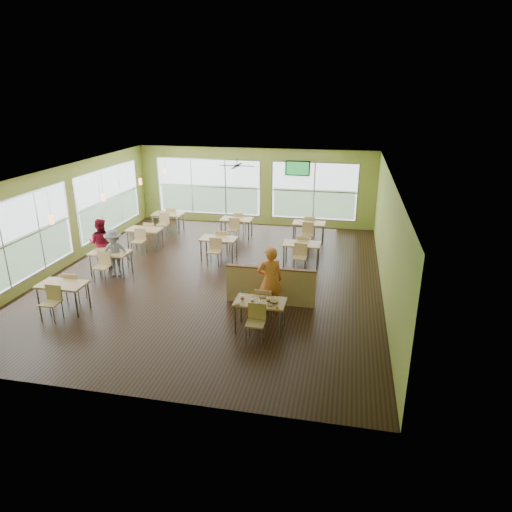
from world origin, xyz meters
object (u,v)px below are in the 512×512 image
half_wall_divider (270,286)px  food_basket (274,302)px  main_table (260,306)px  man_plaid (270,280)px

half_wall_divider → food_basket: bearing=-77.3°
food_basket → half_wall_divider: bearing=102.7°
half_wall_divider → main_table: bearing=-90.0°
food_basket → main_table: bearing=177.0°
half_wall_divider → food_basket: size_ratio=11.06×
main_table → half_wall_divider: size_ratio=0.63×
main_table → man_plaid: bearing=85.8°
main_table → food_basket: (0.33, -0.02, 0.15)m
main_table → food_basket: 0.36m
half_wall_divider → food_basket: 1.53m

